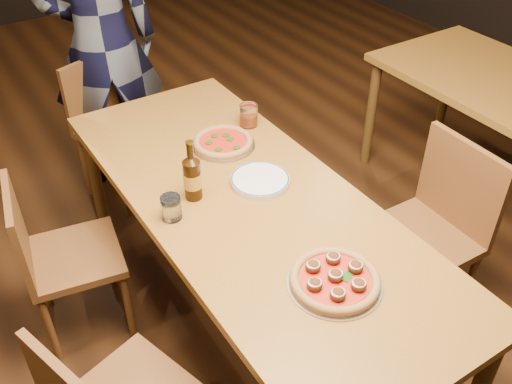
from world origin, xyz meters
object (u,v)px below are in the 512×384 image
table_main (249,214)px  plate_stack (260,180)px  chair_main_e (418,238)px  chair_end (121,130)px  pizza_meatball (335,279)px  diner (102,43)px  water_glass (171,208)px  chair_main_sw (74,256)px  pizza_margherita (223,142)px  amber_glass (249,115)px  beer_bottle (192,178)px

table_main → plate_stack: size_ratio=8.36×
chair_main_e → chair_end: chair_main_e is taller
pizza_meatball → diner: (-0.02, 2.02, 0.10)m
pizza_meatball → table_main: bearing=89.7°
water_glass → pizza_meatball: bearing=-63.5°
chair_end → diner: (0.04, 0.20, 0.44)m
table_main → chair_main_sw: size_ratio=2.40×
pizza_margherita → amber_glass: size_ratio=2.72×
pizza_margherita → water_glass: bearing=-141.7°
table_main → plate_stack: (0.10, 0.07, 0.08)m
pizza_meatball → water_glass: (-0.30, 0.60, 0.03)m
beer_bottle → table_main: bearing=-37.3°
water_glass → amber_glass: (0.60, 0.41, 0.00)m
table_main → chair_end: (-0.06, 1.28, -0.25)m
beer_bottle → amber_glass: (0.47, 0.35, -0.04)m
pizza_meatball → diner: bearing=90.5°
chair_main_e → pizza_meatball: (-0.67, -0.21, 0.31)m
chair_main_e → plate_stack: (-0.57, 0.39, 0.30)m
chair_main_e → diner: size_ratio=0.53×
water_glass → diner: bearing=78.9°
pizza_meatball → beer_bottle: 0.69m
amber_glass → diner: size_ratio=0.06×
table_main → plate_stack: 0.15m
chair_main_sw → amber_glass: 1.00m
chair_main_e → water_glass: 1.10m
pizza_meatball → pizza_margherita: 0.93m
chair_main_e → water_glass: (-0.97, 0.38, 0.34)m
table_main → diner: 1.50m
chair_main_e → amber_glass: size_ratio=8.80×
chair_main_sw → plate_stack: bearing=-107.3°
water_glass → diner: diner is taller
table_main → chair_end: chair_end is taller
chair_main_sw → pizza_meatball: (0.62, -0.97, 0.35)m
table_main → water_glass: 0.33m
pizza_margherita → chair_main_e: bearing=-51.6°
chair_main_sw → plate_stack: chair_main_sw is taller
table_main → chair_main_sw: (-0.62, 0.44, -0.26)m
plate_stack → diner: size_ratio=0.14×
pizza_meatball → chair_end: bearing=91.8°
diner → pizza_margherita: bearing=109.3°
chair_main_e → pizza_margherita: bearing=-140.1°
chair_end → amber_glass: chair_end is taller
chair_main_e → plate_stack: size_ratio=3.84×
table_main → plate_stack: bearing=35.8°
chair_main_sw → diner: bearing=-19.8°
pizza_meatball → amber_glass: size_ratio=3.02×
pizza_margherita → plate_stack: bearing=-92.3°
beer_bottle → amber_glass: beer_bottle is taller
amber_glass → diner: (-0.32, 1.01, 0.07)m
chair_end → pizza_meatball: bearing=-107.8°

